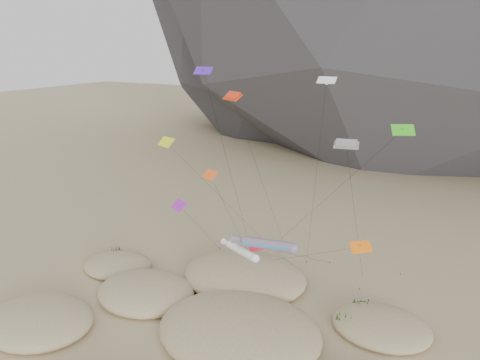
% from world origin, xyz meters
% --- Properties ---
extents(ground, '(500.00, 500.00, 0.00)m').
position_xyz_m(ground, '(0.00, 0.00, 0.00)').
color(ground, '#CCB789').
rests_on(ground, ground).
extents(dunes, '(47.91, 38.89, 3.70)m').
position_xyz_m(dunes, '(-1.73, 4.13, 0.71)').
color(dunes, '#CCB789').
rests_on(dunes, ground).
extents(dune_grass, '(41.66, 28.37, 1.52)m').
position_xyz_m(dune_grass, '(-1.04, 3.42, 0.83)').
color(dune_grass, black).
rests_on(dune_grass, ground).
extents(kite_stakes, '(25.64, 6.71, 0.30)m').
position_xyz_m(kite_stakes, '(1.56, 22.97, 0.15)').
color(kite_stakes, '#3F2D1E').
rests_on(kite_stakes, ground).
extents(rainbow_tube_kite, '(7.80, 16.28, 11.04)m').
position_xyz_m(rainbow_tube_kite, '(3.85, 6.72, 10.17)').
color(rainbow_tube_kite, '#E54F18').
rests_on(rainbow_tube_kite, ground).
extents(white_tube_kite, '(6.98, 18.13, 9.28)m').
position_xyz_m(white_tube_kite, '(0.68, 7.16, 8.58)').
color(white_tube_kite, white).
rests_on(white_tube_kite, ground).
extents(orange_parafoil, '(5.47, 10.66, 24.42)m').
position_xyz_m(orange_parafoil, '(-5.03, 15.98, 23.66)').
color(orange_parafoil, red).
rests_on(orange_parafoil, ground).
extents(multi_parafoil, '(2.64, 12.14, 20.67)m').
position_xyz_m(multi_parafoil, '(10.02, 12.55, 19.98)').
color(multi_parafoil, '#FF4E1A').
rests_on(multi_parafoil, ground).
extents(delta_kites, '(30.20, 18.27, 27.55)m').
position_xyz_m(delta_kites, '(0.28, 11.32, 16.35)').
color(delta_kites, '#4B20BB').
rests_on(delta_kites, ground).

